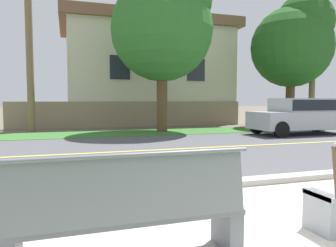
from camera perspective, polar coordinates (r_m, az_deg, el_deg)
ground_plane at (r=10.59m, az=-6.61°, el=-3.71°), size 140.00×140.00×0.00m
sidewalk_pavement at (r=3.64m, az=18.36°, el=-18.98°), size 44.00×3.60×0.01m
curb_edge at (r=5.24m, az=5.51°, el=-11.07°), size 44.00×0.30×0.11m
street_asphalt at (r=9.13m, az=-4.81°, el=-4.91°), size 52.00×8.00×0.01m
road_centre_line at (r=9.13m, az=-4.81°, el=-4.87°), size 48.00×0.14×0.01m
far_verge_grass at (r=14.16m, az=-9.44°, el=-1.76°), size 48.00×2.80×0.02m
bench_left at (r=2.81m, az=-6.69°, el=-15.84°), size 2.02×0.48×1.01m
car_silver_near at (r=14.69m, az=22.65°, el=1.50°), size 4.30×1.86×1.54m
shade_tree_far_left at (r=15.19m, az=-0.44°, el=17.63°), size 4.66×4.66×7.69m
shade_tree_left at (r=19.44m, az=21.70°, el=13.51°), size 4.40×4.40×7.26m
palm_tree_tall at (r=20.22m, az=24.73°, el=19.07°), size 2.09×1.98×8.48m
garden_wall at (r=17.84m, az=-6.25°, el=1.68°), size 13.00×0.36×1.40m
house_across_street at (r=21.37m, az=-3.98°, el=9.05°), size 10.71×6.91×6.51m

